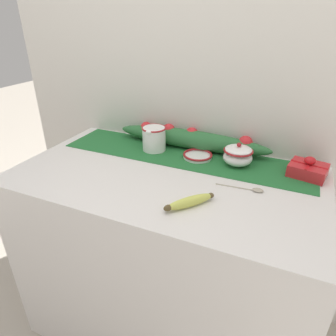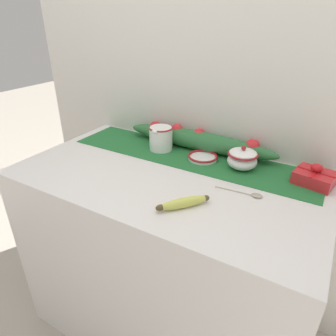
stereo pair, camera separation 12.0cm
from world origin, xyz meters
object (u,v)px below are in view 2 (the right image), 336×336
at_px(sugar_bowl, 242,159).
at_px(gift_box, 315,177).
at_px(spoon, 254,195).
at_px(small_dish, 203,157).
at_px(banana, 183,203).
at_px(cream_pitcher, 161,137).

bearing_deg(sugar_bowl, gift_box, 3.39).
height_order(sugar_bowl, spoon, sugar_bowl).
height_order(small_dish, banana, banana).
bearing_deg(cream_pitcher, banana, -49.85).
distance_m(cream_pitcher, banana, 0.51).
relative_size(sugar_bowl, spoon, 0.70).
relative_size(small_dish, spoon, 0.75).
bearing_deg(small_dish, banana, -75.25).
height_order(banana, spoon, banana).
xyz_separation_m(small_dish, gift_box, (0.47, 0.02, 0.02)).
distance_m(sugar_bowl, gift_box, 0.29).
height_order(sugar_bowl, gift_box, sugar_bowl).
bearing_deg(sugar_bowl, banana, -101.93).
height_order(cream_pitcher, gift_box, cream_pitcher).
relative_size(sugar_bowl, banana, 0.76).
xyz_separation_m(cream_pitcher, gift_box, (0.70, 0.02, -0.03)).
xyz_separation_m(banana, gift_box, (0.37, 0.41, 0.01)).
height_order(banana, gift_box, gift_box).
xyz_separation_m(sugar_bowl, spoon, (0.11, -0.19, -0.04)).
bearing_deg(banana, sugar_bowl, 78.07).
bearing_deg(banana, spoon, 45.62).
relative_size(banana, spoon, 0.93).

